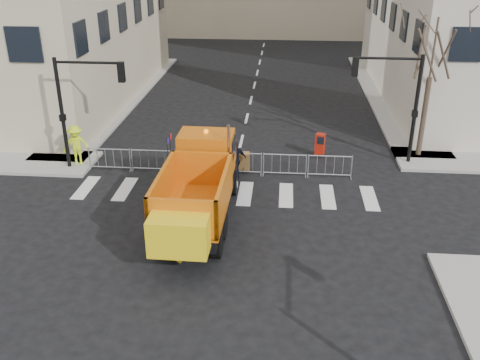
# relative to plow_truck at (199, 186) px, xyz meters

# --- Properties ---
(ground) EXTENTS (120.00, 120.00, 0.00)m
(ground) POSITION_rel_plow_truck_xyz_m (0.88, -2.71, -1.63)
(ground) COLOR black
(ground) RESTS_ON ground
(sidewalk_back) EXTENTS (64.00, 5.00, 0.15)m
(sidewalk_back) POSITION_rel_plow_truck_xyz_m (0.88, 5.79, -1.55)
(sidewalk_back) COLOR gray
(sidewalk_back) RESTS_ON ground
(traffic_light_left) EXTENTS (0.18, 0.18, 5.40)m
(traffic_light_left) POSITION_rel_plow_truck_xyz_m (-7.12, 4.79, 1.07)
(traffic_light_left) COLOR black
(traffic_light_left) RESTS_ON ground
(traffic_light_right) EXTENTS (0.18, 0.18, 5.40)m
(traffic_light_right) POSITION_rel_plow_truck_xyz_m (9.38, 6.79, 1.07)
(traffic_light_right) COLOR black
(traffic_light_right) RESTS_ON ground
(crowd_barriers) EXTENTS (12.60, 0.60, 1.10)m
(crowd_barriers) POSITION_rel_plow_truck_xyz_m (0.13, 4.89, -1.08)
(crowd_barriers) COLOR #9EA0A5
(crowd_barriers) RESTS_ON ground
(street_tree) EXTENTS (3.00, 3.00, 7.50)m
(street_tree) POSITION_rel_plow_truck_xyz_m (10.08, 7.79, 2.12)
(street_tree) COLOR #382B21
(street_tree) RESTS_ON ground
(plow_truck) EXTENTS (3.10, 9.49, 3.67)m
(plow_truck) POSITION_rel_plow_truck_xyz_m (0.00, 0.00, 0.00)
(plow_truck) COLOR black
(plow_truck) RESTS_ON ground
(cop_a) EXTENTS (0.69, 0.67, 1.60)m
(cop_a) POSITION_rel_plow_truck_xyz_m (-0.44, 4.29, -0.83)
(cop_a) COLOR black
(cop_a) RESTS_ON ground
(cop_b) EXTENTS (0.90, 0.76, 1.64)m
(cop_b) POSITION_rel_plow_truck_xyz_m (0.56, 4.29, -0.81)
(cop_b) COLOR black
(cop_b) RESTS_ON ground
(cop_c) EXTENTS (1.20, 0.96, 1.91)m
(cop_c) POSITION_rel_plow_truck_xyz_m (1.00, 4.29, -0.68)
(cop_c) COLOR black
(cop_c) RESTS_ON ground
(worker) EXTENTS (1.42, 1.08, 1.95)m
(worker) POSITION_rel_plow_truck_xyz_m (-6.78, 5.11, -0.50)
(worker) COLOR #D0F21C
(worker) RESTS_ON sidewalk_back
(newspaper_box) EXTENTS (0.55, 0.51, 1.10)m
(newspaper_box) POSITION_rel_plow_truck_xyz_m (5.04, 7.33, -0.93)
(newspaper_box) COLOR #A71B0C
(newspaper_box) RESTS_ON sidewalk_back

